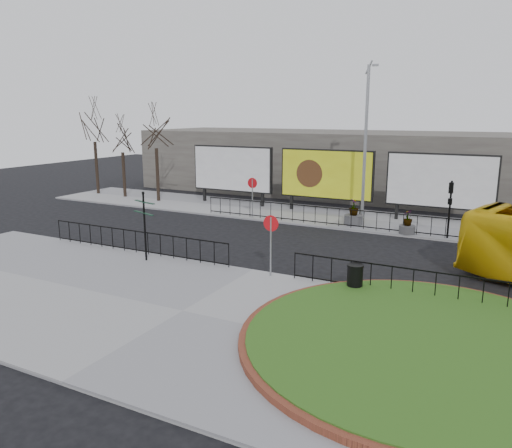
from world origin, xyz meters
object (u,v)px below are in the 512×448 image
Objects in this scene: lamp_post at (365,143)px; planter_b at (353,216)px; litter_bin at (355,278)px; fingerpost_sign at (144,219)px; planter_c at (407,225)px; billboard_mid at (326,175)px.

planter_b is at bearing -112.45° from lamp_post.
lamp_post is at bearing 67.55° from planter_b.
fingerpost_sign is at bearing -177.55° from litter_bin.
fingerpost_sign is 2.37× the size of planter_c.
lamp_post is (3.01, -1.97, 2.23)m from billboard_mid.
lamp_post is at bearing -33.25° from billboard_mid.
billboard_mid reaches higher than planter_c.
billboard_mid is 4.77× the size of planter_c.
planter_b reaches higher than planter_c.
billboard_mid is at bearing 98.30° from fingerpost_sign.
billboard_mid is 7.22m from planter_c.
fingerpost_sign reaches higher than litter_bin.
planter_b is (-0.30, -0.73, -4.19)m from lamp_post.
lamp_post is 6.07× the size of planter_b.
fingerpost_sign is at bearing -117.83° from lamp_post.
lamp_post is at bearing 151.40° from planter_c.
litter_bin is at bearing -66.15° from billboard_mid.
fingerpost_sign is (-3.33, -13.97, -0.62)m from billboard_mid.
billboard_mid is 14.37m from fingerpost_sign.
billboard_mid is at bearing 146.75° from lamp_post.
litter_bin is 10.00m from planter_c.
planter_b is (2.70, -2.70, -1.96)m from billboard_mid.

